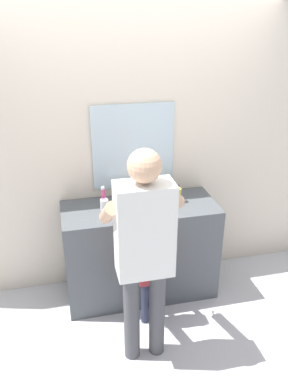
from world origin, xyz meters
TOP-DOWN VIEW (x-y plane):
  - ground_plane at (0.00, 0.00)m, footprint 14.00×14.00m
  - back_wall at (0.00, 0.62)m, footprint 4.40×0.10m
  - vanity_cabinet at (0.00, 0.30)m, footprint 1.34×0.54m
  - sink_basin at (0.00, 0.28)m, footprint 0.36×0.36m
  - faucet at (0.00, 0.50)m, footprint 0.18×0.14m
  - toothbrush_cup at (-0.30, 0.31)m, footprint 0.07×0.07m
  - soap_bottle at (0.34, 0.32)m, footprint 0.06×0.06m
  - child_toddler at (0.00, -0.10)m, footprint 0.28×0.28m
  - adult_parent at (-0.13, -0.42)m, footprint 0.52×0.55m

SIDE VIEW (x-z plane):
  - ground_plane at x=0.00m, z-range 0.00..0.00m
  - vanity_cabinet at x=0.00m, z-range 0.00..0.89m
  - child_toddler at x=0.00m, z-range 0.09..0.99m
  - toothbrush_cup at x=-0.30m, z-range 0.84..1.05m
  - sink_basin at x=0.00m, z-range 0.89..1.00m
  - soap_bottle at x=0.34m, z-range 0.88..1.04m
  - faucet at x=0.00m, z-range 0.88..1.06m
  - adult_parent at x=-0.13m, z-range 0.17..1.83m
  - back_wall at x=0.00m, z-range 0.00..2.70m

